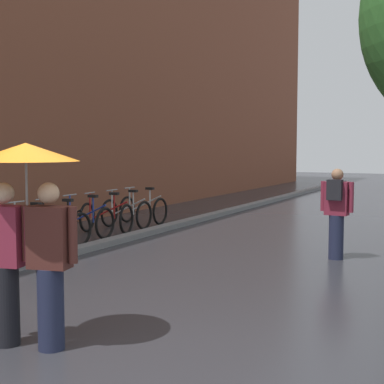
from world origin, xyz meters
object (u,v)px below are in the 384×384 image
parked_bicycle_2 (60,227)px  pedestrian_walking_midground (336,211)px  parked_bicycle_6 (143,209)px  couple_under_umbrella (27,215)px  parked_bicycle_3 (86,221)px  parked_bicycle_1 (30,232)px  parked_bicycle_5 (126,213)px  parked_bicycle_4 (107,217)px

parked_bicycle_2 → pedestrian_walking_midground: bearing=11.8°
parked_bicycle_6 → couple_under_umbrella: 9.03m
parked_bicycle_2 → parked_bicycle_6: (-0.19, 3.48, 0.00)m
parked_bicycle_3 → pedestrian_walking_midground: size_ratio=0.68×
parked_bicycle_6 → couple_under_umbrella: size_ratio=0.53×
parked_bicycle_3 → pedestrian_walking_midground: 5.47m
parked_bicycle_1 → parked_bicycle_2: same height
parked_bicycle_6 → parked_bicycle_5: bearing=-85.5°
parked_bicycle_2 → parked_bicycle_4: 1.72m
parked_bicycle_1 → parked_bicycle_2: size_ratio=1.06×
parked_bicycle_1 → parked_bicycle_5: size_ratio=1.07×
parked_bicycle_1 → parked_bicycle_6: same height
parked_bicycle_3 → couple_under_umbrella: bearing=-56.8°
parked_bicycle_2 → parked_bicycle_4: size_ratio=0.94×
parked_bicycle_2 → parked_bicycle_3: size_ratio=1.00×
parked_bicycle_1 → parked_bicycle_2: (0.03, 0.83, 0.00)m
parked_bicycle_4 → pedestrian_walking_midground: size_ratio=0.72×
parked_bicycle_6 → parked_bicycle_2: bearing=-86.9°
parked_bicycle_4 → couple_under_umbrella: size_ratio=0.58×
couple_under_umbrella → pedestrian_walking_midground: bearing=73.1°
parked_bicycle_3 → pedestrian_walking_midground: (5.45, 0.14, 0.49)m
parked_bicycle_4 → parked_bicycle_5: size_ratio=1.08×
parked_bicycle_1 → parked_bicycle_4: (-0.05, 2.55, 0.00)m
parked_bicycle_1 → parked_bicycle_3: size_ratio=1.06×
parked_bicycle_5 → couple_under_umbrella: 8.20m
couple_under_umbrella → parked_bicycle_1: bearing=133.3°
parked_bicycle_2 → parked_bicycle_6: bearing=93.1°
parked_bicycle_1 → parked_bicycle_4: 2.55m
parked_bicycle_5 → parked_bicycle_3: bearing=-89.8°
parked_bicycle_3 → parked_bicycle_2: bearing=-83.4°
parked_bicycle_1 → parked_bicycle_3: bearing=92.5°
parked_bicycle_1 → couple_under_umbrella: (3.62, -3.83, 0.95)m
parked_bicycle_4 → parked_bicycle_5: same height
parked_bicycle_4 → pedestrian_walking_midground: 5.48m
parked_bicycle_5 → couple_under_umbrella: size_ratio=0.53×
parked_bicycle_5 → parked_bicycle_6: 0.90m
pedestrian_walking_midground → parked_bicycle_3: bearing=-178.6°
parked_bicycle_4 → pedestrian_walking_midground: bearing=-6.4°
parked_bicycle_4 → couple_under_umbrella: bearing=-60.1°
parked_bicycle_1 → parked_bicycle_3: 1.81m
parked_bicycle_2 → pedestrian_walking_midground: pedestrian_walking_midground is taller
couple_under_umbrella → parked_bicycle_6: bearing=114.8°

